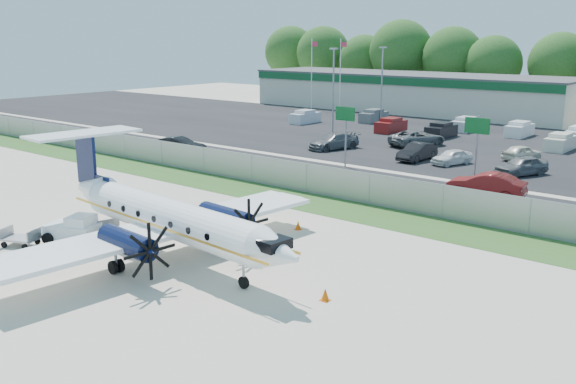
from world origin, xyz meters
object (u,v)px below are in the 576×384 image
Objects in this scene: aircraft at (167,217)px; baggage_cart_near at (20,238)px; baggage_cart_far at (116,233)px; pushback_tug at (75,229)px.

aircraft is 8.18m from baggage_cart_near.
aircraft is 4.33m from baggage_cart_far.
baggage_cart_far is at bearing -178.98° from aircraft.
pushback_tug is 1.42× the size of baggage_cart_far.
pushback_tug reaches higher than baggage_cart_near.
aircraft is 8.05× the size of baggage_cart_far.
aircraft is 5.68× the size of pushback_tug.
pushback_tug is (-5.74, -1.34, -1.38)m from aircraft.
aircraft is at bearing 13.10° from pushback_tug.
baggage_cart_near is 0.95× the size of baggage_cart_far.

